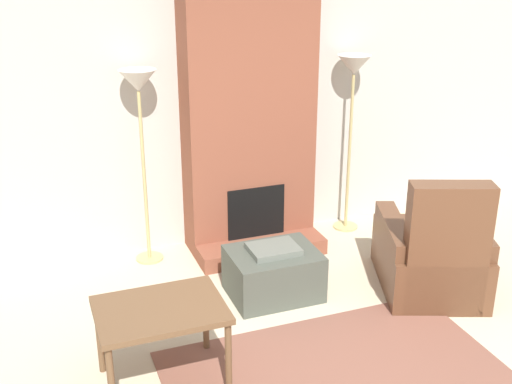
% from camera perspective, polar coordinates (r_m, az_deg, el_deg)
% --- Properties ---
extents(wall_back, '(6.98, 0.06, 2.60)m').
position_cam_1_polar(wall_back, '(6.02, -1.39, 7.68)').
color(wall_back, '#BCB7AD').
rests_on(wall_back, ground_plane).
extents(fireplace, '(1.19, 0.70, 2.60)m').
position_cam_1_polar(fireplace, '(5.81, -0.61, 6.61)').
color(fireplace, brown).
rests_on(fireplace, ground_plane).
extents(ottoman, '(0.71, 0.55, 0.44)m').
position_cam_1_polar(ottoman, '(5.27, 1.55, -7.18)').
color(ottoman, '#474C42').
rests_on(ottoman, ground_plane).
extents(armchair, '(1.09, 1.23, 1.07)m').
position_cam_1_polar(armchair, '(5.49, 15.38, -5.62)').
color(armchair, brown).
rests_on(armchair, ground_plane).
extents(side_table, '(0.81, 0.60, 0.57)m').
position_cam_1_polar(side_table, '(4.19, -8.49, -10.91)').
color(side_table, brown).
rests_on(side_table, ground_plane).
extents(floor_lamp_left, '(0.32, 0.32, 1.74)m').
position_cam_1_polar(floor_lamp_left, '(5.50, -10.36, 8.25)').
color(floor_lamp_left, tan).
rests_on(floor_lamp_left, ground_plane).
extents(floor_lamp_right, '(0.32, 0.32, 1.75)m').
position_cam_1_polar(floor_lamp_right, '(6.17, 8.65, 9.78)').
color(floor_lamp_right, tan).
rests_on(floor_lamp_right, ground_plane).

